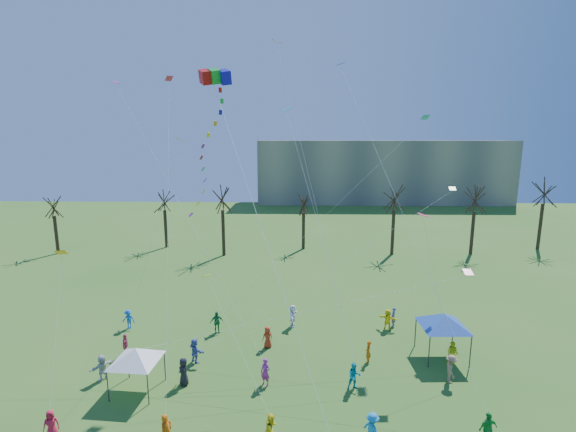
{
  "coord_description": "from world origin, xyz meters",
  "views": [
    {
      "loc": [
        1.26,
        -17.64,
        15.36
      ],
      "look_at": [
        0.73,
        5.0,
        11.0
      ],
      "focal_mm": 25.0,
      "sensor_mm": 36.0,
      "label": 1
    }
  ],
  "objects_px": {
    "big_box_kite": "(212,155)",
    "canopy_tent_blue": "(443,320)",
    "canopy_tent_white": "(136,355)",
    "distant_building": "(381,171)"
  },
  "relations": [
    {
      "from": "distant_building",
      "to": "big_box_kite",
      "type": "distance_m",
      "value": 79.7
    },
    {
      "from": "big_box_kite",
      "to": "canopy_tent_blue",
      "type": "height_order",
      "value": "big_box_kite"
    },
    {
      "from": "big_box_kite",
      "to": "canopy_tent_white",
      "type": "height_order",
      "value": "big_box_kite"
    },
    {
      "from": "big_box_kite",
      "to": "canopy_tent_white",
      "type": "xyz_separation_m",
      "value": [
        -4.59,
        -2.43,
        -11.98
      ]
    },
    {
      "from": "canopy_tent_blue",
      "to": "distant_building",
      "type": "bearing_deg",
      "value": 81.91
    },
    {
      "from": "big_box_kite",
      "to": "canopy_tent_white",
      "type": "distance_m",
      "value": 13.06
    },
    {
      "from": "distant_building",
      "to": "big_box_kite",
      "type": "height_order",
      "value": "big_box_kite"
    },
    {
      "from": "canopy_tent_white",
      "to": "canopy_tent_blue",
      "type": "height_order",
      "value": "canopy_tent_blue"
    },
    {
      "from": "big_box_kite",
      "to": "canopy_tent_blue",
      "type": "xyz_separation_m",
      "value": [
        15.6,
        2.06,
        -11.62
      ]
    },
    {
      "from": "canopy_tent_white",
      "to": "canopy_tent_blue",
      "type": "xyz_separation_m",
      "value": [
        20.19,
        4.49,
        0.36
      ]
    }
  ]
}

